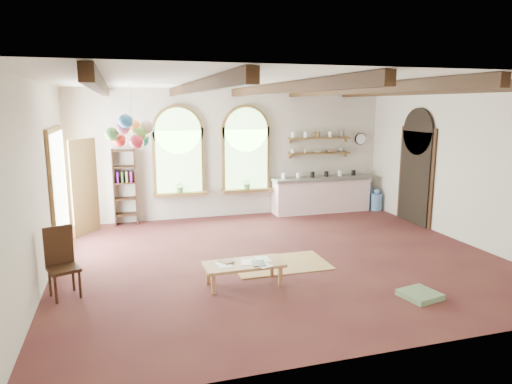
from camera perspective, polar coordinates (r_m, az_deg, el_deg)
name	(u,v)px	position (r m, az deg, el deg)	size (l,w,h in m)	color
floor	(279,257)	(8.65, 2.94, -8.17)	(8.00, 8.00, 0.00)	#562823
ceiling_beams	(281,88)	(8.18, 3.15, 12.82)	(6.20, 6.80, 0.18)	#331910
window_left	(179,154)	(11.27, -9.64, 4.67)	(1.30, 0.28, 2.20)	brown
window_right	(246,152)	(11.60, -1.25, 5.00)	(1.30, 0.28, 2.20)	brown
left_doorway	(59,191)	(9.72, -23.41, 0.08)	(0.10, 1.90, 2.50)	brown
right_doorway	(415,178)	(11.51, 19.26, 1.67)	(0.10, 1.30, 2.40)	black
kitchen_counter	(321,194)	(12.24, 8.12, -0.27)	(2.68, 0.62, 0.94)	white
wall_shelf_lower	(319,153)	(12.24, 7.91, 4.82)	(1.70, 0.24, 0.04)	brown
wall_shelf_upper	(320,138)	(12.21, 7.96, 6.69)	(1.70, 0.24, 0.04)	brown
wall_clock	(361,139)	(12.84, 12.94, 6.50)	(0.32, 0.32, 0.04)	black
bookshelf	(125,187)	(11.19, -16.08, 0.56)	(0.53, 0.32, 1.80)	#331910
coffee_table	(244,265)	(7.31, -1.52, -9.17)	(1.27, 0.61, 0.36)	#AA6F4E
side_chair	(64,277)	(7.45, -22.88, -9.78)	(0.54, 0.54, 1.05)	#331910
floor_mat	(280,264)	(8.30, 3.05, -8.95)	(1.69, 1.04, 0.02)	tan
floor_cushion	(420,295)	(7.36, 19.80, -11.99)	(0.50, 0.50, 0.09)	#688A5F
water_jug_a	(369,199)	(12.94, 13.94, -0.82)	(0.32, 0.32, 0.62)	#5484B5
water_jug_b	(376,201)	(12.76, 14.82, -1.09)	(0.30, 0.30, 0.59)	#5484B5
balloon_cluster	(132,131)	(8.76, -15.27, 7.31)	(0.88, 0.96, 1.16)	white
table_book	(222,263)	(7.30, -4.25, -8.79)	(0.17, 0.24, 0.02)	olive
tablet	(259,263)	(7.27, 0.34, -8.88)	(0.20, 0.29, 0.01)	black
potted_plant_left	(180,187)	(11.27, -9.45, 0.67)	(0.27, 0.23, 0.30)	#598C4C
potted_plant_right	(247,183)	(11.60, -1.10, 1.10)	(0.27, 0.23, 0.30)	#598C4C
shelf_cup_a	(293,151)	(11.94, 4.62, 5.07)	(0.12, 0.10, 0.10)	white
shelf_cup_b	(305,151)	(12.08, 6.18, 5.10)	(0.10, 0.10, 0.09)	beige
shelf_bowl_a	(318,152)	(12.22, 7.70, 5.04)	(0.22, 0.22, 0.05)	beige
shelf_bowl_b	(330,151)	(12.36, 9.18, 5.08)	(0.20, 0.20, 0.06)	#8C664C
shelf_vase	(342,148)	(12.51, 10.64, 5.40)	(0.18, 0.18, 0.19)	slate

